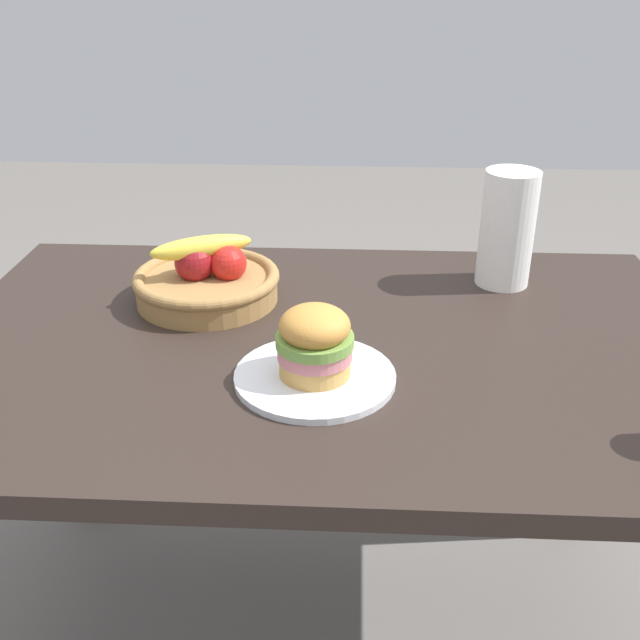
{
  "coord_description": "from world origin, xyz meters",
  "views": [
    {
      "loc": [
        0.06,
        -1.18,
        1.38
      ],
      "look_at": [
        -0.0,
        -0.04,
        0.81
      ],
      "focal_mm": 41.69,
      "sensor_mm": 36.0,
      "label": 1
    }
  ],
  "objects_px": {
    "sandwich": "(315,341)",
    "plate": "(315,377)",
    "paper_towel_roll": "(507,229)",
    "fruit_basket": "(207,280)"
  },
  "relations": [
    {
      "from": "sandwich",
      "to": "plate",
      "type": "bearing_deg",
      "value": -91.79
    },
    {
      "from": "fruit_basket",
      "to": "paper_towel_roll",
      "type": "xyz_separation_m",
      "value": [
        0.6,
        0.12,
        0.08
      ]
    },
    {
      "from": "plate",
      "to": "sandwich",
      "type": "relative_size",
      "value": 2.1
    },
    {
      "from": "sandwich",
      "to": "fruit_basket",
      "type": "bearing_deg",
      "value": 127.88
    },
    {
      "from": "plate",
      "to": "paper_towel_roll",
      "type": "xyz_separation_m",
      "value": [
        0.37,
        0.41,
        0.11
      ]
    },
    {
      "from": "sandwich",
      "to": "paper_towel_roll",
      "type": "bearing_deg",
      "value": 48.19
    },
    {
      "from": "fruit_basket",
      "to": "plate",
      "type": "bearing_deg",
      "value": -52.12
    },
    {
      "from": "paper_towel_roll",
      "to": "sandwich",
      "type": "bearing_deg",
      "value": -131.81
    },
    {
      "from": "sandwich",
      "to": "paper_towel_roll",
      "type": "height_order",
      "value": "paper_towel_roll"
    },
    {
      "from": "plate",
      "to": "fruit_basket",
      "type": "distance_m",
      "value": 0.38
    }
  ]
}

